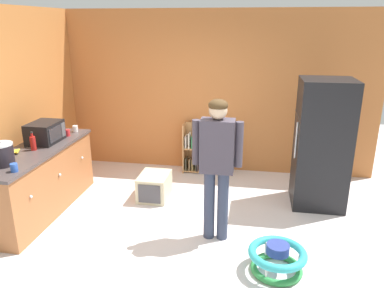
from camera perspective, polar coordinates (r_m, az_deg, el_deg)
name	(u,v)px	position (r m, az deg, el deg)	size (l,w,h in m)	color
ground_plane	(196,238)	(4.62, 0.65, -14.27)	(12.00, 12.00, 0.00)	silver
back_wall	(218,93)	(6.31, 4.08, 7.80)	(5.20, 0.06, 2.70)	#C2723B
left_side_wall	(22,106)	(5.78, -24.68, 5.25)	(0.06, 2.99, 2.70)	#C47739
kitchen_counter	(39,180)	(5.43, -22.41, -5.20)	(0.65, 2.03, 0.90)	#A56237
refrigerator	(322,144)	(5.39, 19.29, -0.03)	(0.73, 0.68, 1.78)	black
bookshelf	(204,151)	(6.41, 1.85, -1.08)	(0.80, 0.28, 0.85)	tan
standing_person	(217,158)	(4.20, 3.86, -2.15)	(0.57, 0.22, 1.69)	#353D54
baby_walker	(277,258)	(4.11, 12.91, -16.72)	(0.60, 0.60, 0.32)	#2F8F45
pet_carrier	(154,186)	(5.54, -5.80, -6.45)	(0.42, 0.55, 0.36)	beige
microwave	(45,132)	(5.49, -21.61, 1.68)	(0.37, 0.48, 0.28)	black
crock_pot	(1,154)	(4.81, -27.26, -1.42)	(0.29, 0.29, 0.29)	black
banana_bunch	(16,151)	(5.20, -25.38, -0.99)	(0.15, 0.16, 0.04)	yellow
ketchup_bottle	(33,143)	(5.21, -23.21, 0.18)	(0.07, 0.07, 0.25)	red
white_cup	(75,129)	(5.89, -17.48, 2.25)	(0.08, 0.08, 0.10)	white
blue_cup	(14,168)	(4.56, -25.63, -3.29)	(0.08, 0.08, 0.10)	blue
red_cup	(67,133)	(5.71, -18.59, 1.63)	(0.08, 0.08, 0.10)	red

